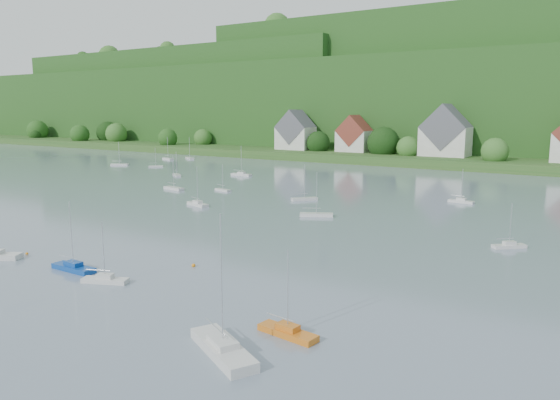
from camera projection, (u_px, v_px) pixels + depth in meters
name	position (u px, v px, depth m)	size (l,w,h in m)	color
far_shore_strip	(440.00, 157.00, 198.02)	(600.00, 60.00, 3.00)	#29551F
forested_ridge	(485.00, 101.00, 251.18)	(620.00, 181.22, 69.89)	#164516
village_building_0	(296.00, 133.00, 215.06)	(14.00, 10.40, 16.00)	beige
village_building_1	(354.00, 137.00, 203.58)	(12.00, 9.36, 14.00)	beige
village_building_2	(445.00, 135.00, 183.92)	(16.00, 11.44, 18.00)	beige
near_sailboat_1	(74.00, 267.00, 63.22)	(6.20, 1.74, 8.36)	#0E3D91
near_sailboat_3	(105.00, 279.00, 58.83)	(5.29, 3.33, 6.94)	silver
near_sailboat_4	(223.00, 348.00, 41.57)	(8.44, 6.01, 11.24)	silver
near_sailboat_5	(288.00, 331.00, 44.97)	(5.72, 2.26, 7.52)	orange
mooring_buoy_2	(194.00, 267.00, 64.94)	(0.49, 0.49, 0.49)	orange
mooring_buoy_3	(27.00, 254.00, 70.41)	(0.38, 0.38, 0.38)	orange
far_sailboat_cluster	(344.00, 186.00, 131.03)	(198.11, 82.17, 8.71)	silver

